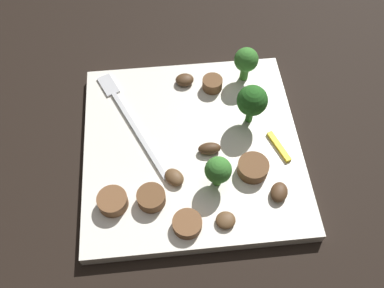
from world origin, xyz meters
TOP-DOWN VIEW (x-y plane):
  - ground_plane at (0.00, 0.00)m, footprint 1.40×1.40m
  - plate at (0.00, 0.00)m, footprint 0.26×0.26m
  - fork at (0.05, 0.08)m, footprint 0.17×0.09m
  - broccoli_floret_0 at (-0.05, -0.02)m, footprint 0.03×0.03m
  - broccoli_floret_1 at (0.03, -0.07)m, footprint 0.04×0.04m
  - broccoli_floret_2 at (0.10, -0.08)m, footprint 0.03×0.03m
  - sausage_slice_0 at (-0.07, 0.09)m, footprint 0.04×0.04m
  - sausage_slice_1 at (-0.10, 0.02)m, footprint 0.05×0.05m
  - sausage_slice_2 at (-0.07, 0.05)m, footprint 0.04×0.04m
  - sausage_slice_3 at (0.09, -0.04)m, footprint 0.03×0.03m
  - sausage_slice_4 at (-0.04, -0.07)m, footprint 0.05×0.05m
  - mushroom_0 at (-0.10, -0.03)m, footprint 0.02×0.03m
  - mushroom_1 at (-0.01, -0.02)m, footprint 0.02×0.03m
  - mushroom_2 at (-0.08, -0.09)m, footprint 0.03×0.03m
  - mushroom_3 at (0.10, 0.00)m, footprint 0.02×0.02m
  - mushroom_4 at (-0.05, 0.02)m, footprint 0.03×0.03m
  - pepper_strip_0 at (-0.02, -0.10)m, footprint 0.04×0.02m

SIDE VIEW (x-z plane):
  - ground_plane at x=0.00m, z-range 0.00..0.00m
  - plate at x=0.00m, z-range 0.00..0.02m
  - fork at x=0.05m, z-range 0.02..0.02m
  - pepper_strip_0 at x=-0.02m, z-range 0.02..0.02m
  - mushroom_0 at x=-0.10m, z-range 0.02..0.02m
  - mushroom_4 at x=-0.05m, z-range 0.02..0.03m
  - mushroom_2 at x=-0.08m, z-range 0.02..0.03m
  - sausage_slice_1 at x=-0.10m, z-range 0.02..0.03m
  - mushroom_3 at x=0.10m, z-range 0.02..0.03m
  - mushroom_1 at x=-0.01m, z-range 0.02..0.03m
  - sausage_slice_2 at x=-0.07m, z-range 0.02..0.03m
  - sausage_slice_4 at x=-0.04m, z-range 0.02..0.03m
  - sausage_slice_0 at x=-0.07m, z-range 0.02..0.03m
  - sausage_slice_3 at x=0.09m, z-range 0.02..0.03m
  - broccoli_floret_0 at x=-0.05m, z-range 0.02..0.07m
  - broccoli_floret_2 at x=0.10m, z-range 0.02..0.07m
  - broccoli_floret_1 at x=0.03m, z-range 0.02..0.08m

